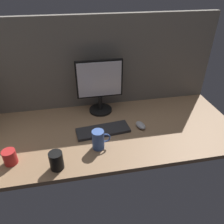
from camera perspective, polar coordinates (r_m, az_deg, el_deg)
The scene contains 8 objects.
ground_plane at distance 158.54cm, azimuth -0.42°, elevation -4.66°, with size 180.00×80.00×3.00cm, color #8C6B4C.
cubicle_wall_back at distance 173.44cm, azimuth -2.78°, elevation 12.62°, with size 180.00×5.00×70.37cm.
monitor at distance 166.64cm, azimuth -3.22°, elevation 7.01°, with size 34.97×18.00×41.96cm.
keyboard at distance 154.17cm, azimuth -2.34°, elevation -4.77°, with size 37.00×13.00×2.00cm, color #262628.
mouse at distance 158.99cm, azimuth 7.44°, elevation -3.43°, with size 5.60×9.60×3.40cm, color #99999E.
mug_black_travel at distance 129.61cm, azimuth -14.25°, elevation -12.14°, with size 7.77×7.77×11.05cm.
mug_red_plastic at distance 142.08cm, azimuth -25.00°, elevation -10.56°, with size 7.69×7.69×9.02cm.
mug_ceramic_blue at distance 137.99cm, azimuth -3.51°, elevation -7.16°, with size 11.72×7.59×12.87cm.
Camera 1 is at (-22.51, -123.72, 95.05)cm, focal length 35.20 mm.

